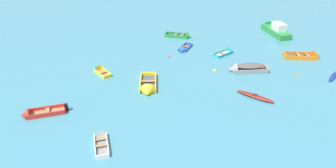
{
  "coord_description": "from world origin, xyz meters",
  "views": [
    {
      "loc": [
        -1.94,
        -6.77,
        15.55
      ],
      "look_at": [
        0.0,
        20.17,
        0.15
      ],
      "focal_mm": 32.14,
      "sensor_mm": 36.0,
      "label": 1
    }
  ],
  "objects_px": {
    "rowboat_orange_back_row_right": "(309,56)",
    "motor_launch_green_far_back": "(275,29)",
    "rowboat_green_outer_left": "(183,36)",
    "kayak_maroon_distant_center": "(255,96)",
    "rowboat_white_far_right": "(101,139)",
    "rowboat_yellow_back_row_center": "(100,70)",
    "rowboat_grey_far_left": "(244,68)",
    "mooring_buoy_trailing": "(169,57)",
    "mooring_buoy_outer_edge": "(297,76)",
    "kayak_deep_blue_near_camera": "(334,76)",
    "rowboat_turquoise_midfield_right": "(228,52)",
    "rowboat_blue_outer_right": "(183,50)",
    "mooring_buoy_near_foreground": "(215,71)",
    "rowboat_red_cluster_inner": "(36,113)",
    "rowboat_yellow_midfield_left": "(148,89)"
  },
  "relations": [
    {
      "from": "rowboat_white_far_right",
      "to": "rowboat_blue_outer_right",
      "type": "relative_size",
      "value": 1.01
    },
    {
      "from": "kayak_deep_blue_near_camera",
      "to": "mooring_buoy_near_foreground",
      "type": "bearing_deg",
      "value": 169.06
    },
    {
      "from": "rowboat_white_far_right",
      "to": "rowboat_green_outer_left",
      "type": "bearing_deg",
      "value": 67.52
    },
    {
      "from": "kayak_deep_blue_near_camera",
      "to": "rowboat_orange_back_row_right",
      "type": "height_order",
      "value": "rowboat_orange_back_row_right"
    },
    {
      "from": "rowboat_orange_back_row_right",
      "to": "mooring_buoy_near_foreground",
      "type": "bearing_deg",
      "value": -168.16
    },
    {
      "from": "kayak_deep_blue_near_camera",
      "to": "rowboat_orange_back_row_right",
      "type": "bearing_deg",
      "value": 93.63
    },
    {
      "from": "rowboat_grey_far_left",
      "to": "mooring_buoy_outer_edge",
      "type": "relative_size",
      "value": 13.69
    },
    {
      "from": "kayak_maroon_distant_center",
      "to": "mooring_buoy_trailing",
      "type": "xyz_separation_m",
      "value": [
        -7.58,
        10.09,
        -0.17
      ]
    },
    {
      "from": "mooring_buoy_trailing",
      "to": "rowboat_white_far_right",
      "type": "bearing_deg",
      "value": -112.99
    },
    {
      "from": "rowboat_grey_far_left",
      "to": "mooring_buoy_outer_edge",
      "type": "xyz_separation_m",
      "value": [
        5.6,
        -1.48,
        -0.39
      ]
    },
    {
      "from": "rowboat_white_far_right",
      "to": "rowboat_yellow_midfield_left",
      "type": "relative_size",
      "value": 0.7
    },
    {
      "from": "rowboat_green_outer_left",
      "to": "rowboat_orange_back_row_right",
      "type": "distance_m",
      "value": 16.72
    },
    {
      "from": "rowboat_green_outer_left",
      "to": "mooring_buoy_trailing",
      "type": "height_order",
      "value": "rowboat_green_outer_left"
    },
    {
      "from": "rowboat_grey_far_left",
      "to": "rowboat_blue_outer_right",
      "type": "relative_size",
      "value": 1.42
    },
    {
      "from": "rowboat_red_cluster_inner",
      "to": "mooring_buoy_near_foreground",
      "type": "height_order",
      "value": "rowboat_red_cluster_inner"
    },
    {
      "from": "motor_launch_green_far_back",
      "to": "mooring_buoy_trailing",
      "type": "xyz_separation_m",
      "value": [
        -16.2,
        -7.31,
        -0.61
      ]
    },
    {
      "from": "kayak_deep_blue_near_camera",
      "to": "mooring_buoy_trailing",
      "type": "relative_size",
      "value": 7.64
    },
    {
      "from": "rowboat_yellow_midfield_left",
      "to": "rowboat_blue_outer_right",
      "type": "bearing_deg",
      "value": 64.28
    },
    {
      "from": "rowboat_blue_outer_right",
      "to": "rowboat_orange_back_row_right",
      "type": "bearing_deg",
      "value": -12.42
    },
    {
      "from": "rowboat_red_cluster_inner",
      "to": "mooring_buoy_near_foreground",
      "type": "bearing_deg",
      "value": 22.87
    },
    {
      "from": "rowboat_green_outer_left",
      "to": "rowboat_orange_back_row_right",
      "type": "bearing_deg",
      "value": -29.05
    },
    {
      "from": "mooring_buoy_trailing",
      "to": "rowboat_red_cluster_inner",
      "type": "bearing_deg",
      "value": -137.63
    },
    {
      "from": "rowboat_green_outer_left",
      "to": "mooring_buoy_trailing",
      "type": "xyz_separation_m",
      "value": [
        -2.55,
        -6.56,
        -0.2
      ]
    },
    {
      "from": "rowboat_white_far_right",
      "to": "rowboat_yellow_back_row_center",
      "type": "xyz_separation_m",
      "value": [
        -1.56,
        11.93,
        -0.01
      ]
    },
    {
      "from": "rowboat_grey_far_left",
      "to": "rowboat_yellow_back_row_center",
      "type": "height_order",
      "value": "rowboat_grey_far_left"
    },
    {
      "from": "kayak_maroon_distant_center",
      "to": "motor_launch_green_far_back",
      "type": "xyz_separation_m",
      "value": [
        8.62,
        17.41,
        0.44
      ]
    },
    {
      "from": "rowboat_red_cluster_inner",
      "to": "rowboat_white_far_right",
      "type": "bearing_deg",
      "value": -32.09
    },
    {
      "from": "rowboat_orange_back_row_right",
      "to": "motor_launch_green_far_back",
      "type": "bearing_deg",
      "value": 96.28
    },
    {
      "from": "kayak_deep_blue_near_camera",
      "to": "rowboat_red_cluster_inner",
      "type": "xyz_separation_m",
      "value": [
        -30.13,
        -4.96,
        0.06
      ]
    },
    {
      "from": "rowboat_turquoise_midfield_right",
      "to": "rowboat_white_far_right",
      "type": "relative_size",
      "value": 0.96
    },
    {
      "from": "rowboat_green_outer_left",
      "to": "kayak_deep_blue_near_camera",
      "type": "distance_m",
      "value": 19.89
    },
    {
      "from": "rowboat_white_far_right",
      "to": "kayak_deep_blue_near_camera",
      "type": "xyz_separation_m",
      "value": [
        24.01,
        8.79,
        -0.02
      ]
    },
    {
      "from": "mooring_buoy_outer_edge",
      "to": "kayak_deep_blue_near_camera",
      "type": "bearing_deg",
      "value": -8.86
    },
    {
      "from": "kayak_maroon_distant_center",
      "to": "mooring_buoy_trailing",
      "type": "distance_m",
      "value": 12.62
    },
    {
      "from": "mooring_buoy_outer_edge",
      "to": "rowboat_blue_outer_right",
      "type": "bearing_deg",
      "value": 146.44
    },
    {
      "from": "rowboat_red_cluster_inner",
      "to": "motor_launch_green_far_back",
      "type": "distance_m",
      "value": 34.45
    },
    {
      "from": "rowboat_yellow_back_row_center",
      "to": "rowboat_yellow_midfield_left",
      "type": "bearing_deg",
      "value": -40.27
    },
    {
      "from": "kayak_deep_blue_near_camera",
      "to": "mooring_buoy_near_foreground",
      "type": "relative_size",
      "value": 5.74
    },
    {
      "from": "kayak_deep_blue_near_camera",
      "to": "mooring_buoy_outer_edge",
      "type": "height_order",
      "value": "kayak_deep_blue_near_camera"
    },
    {
      "from": "rowboat_turquoise_midfield_right",
      "to": "kayak_deep_blue_near_camera",
      "type": "bearing_deg",
      "value": -36.06
    },
    {
      "from": "rowboat_green_outer_left",
      "to": "rowboat_red_cluster_inner",
      "type": "relative_size",
      "value": 0.98
    },
    {
      "from": "rowboat_white_far_right",
      "to": "rowboat_orange_back_row_right",
      "type": "distance_m",
      "value": 27.42
    },
    {
      "from": "rowboat_turquoise_midfield_right",
      "to": "mooring_buoy_trailing",
      "type": "relative_size",
      "value": 9.13
    },
    {
      "from": "mooring_buoy_trailing",
      "to": "kayak_maroon_distant_center",
      "type": "bearing_deg",
      "value": -53.1
    },
    {
      "from": "rowboat_orange_back_row_right",
      "to": "rowboat_blue_outer_right",
      "type": "xyz_separation_m",
      "value": [
        -15.2,
        3.35,
        -0.1
      ]
    },
    {
      "from": "kayak_deep_blue_near_camera",
      "to": "rowboat_yellow_back_row_center",
      "type": "height_order",
      "value": "rowboat_yellow_back_row_center"
    },
    {
      "from": "rowboat_green_outer_left",
      "to": "kayak_maroon_distant_center",
      "type": "xyz_separation_m",
      "value": [
        5.02,
        -16.66,
        -0.02
      ]
    },
    {
      "from": "rowboat_white_far_right",
      "to": "mooring_buoy_trailing",
      "type": "bearing_deg",
      "value": 67.01
    },
    {
      "from": "kayak_maroon_distant_center",
      "to": "mooring_buoy_outer_edge",
      "type": "height_order",
      "value": "kayak_maroon_distant_center"
    },
    {
      "from": "rowboat_green_outer_left",
      "to": "rowboat_grey_far_left",
      "type": "height_order",
      "value": "rowboat_grey_far_left"
    }
  ]
}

